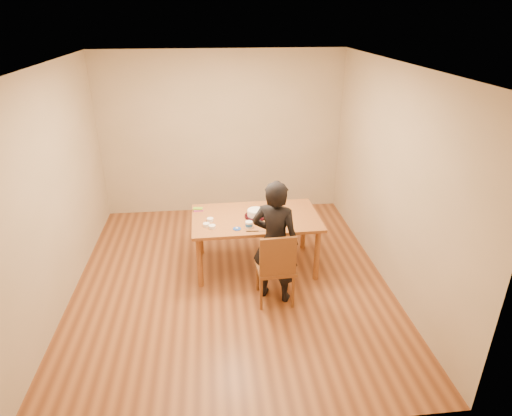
{
  "coord_description": "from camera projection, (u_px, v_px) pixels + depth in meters",
  "views": [
    {
      "loc": [
        -0.19,
        -4.71,
        3.23
      ],
      "look_at": [
        0.35,
        0.27,
        0.9
      ],
      "focal_mm": 30.0,
      "sensor_mm": 36.0,
      "label": 1
    }
  ],
  "objects": [
    {
      "name": "frosting_dollop",
      "position": [
        237.0,
        228.0,
        5.31
      ],
      "size": [
        0.04,
        0.04,
        0.02
      ],
      "primitive_type": "ellipsoid",
      "color": "white",
      "rests_on": "frosting_lid"
    },
    {
      "name": "ramekin_multi",
      "position": [
        206.0,
        225.0,
        5.38
      ],
      "size": [
        0.08,
        0.08,
        0.04
      ],
      "primitive_type": "cylinder",
      "color": "white",
      "rests_on": "dining_table"
    },
    {
      "name": "candy_box_pink",
      "position": [
        198.0,
        210.0,
        5.8
      ],
      "size": [
        0.13,
        0.07,
        0.02
      ],
      "primitive_type": "cube",
      "rotation": [
        0.0,
        0.0,
        0.03
      ],
      "color": "#D3317D",
      "rests_on": "dining_table"
    },
    {
      "name": "ramekin_yellow",
      "position": [
        210.0,
        220.0,
        5.51
      ],
      "size": [
        0.08,
        0.08,
        0.04
      ],
      "primitive_type": "cylinder",
      "color": "white",
      "rests_on": "dining_table"
    },
    {
      "name": "room_shell",
      "position": [
        228.0,
        175.0,
        5.37
      ],
      "size": [
        4.0,
        4.5,
        2.7
      ],
      "color": "brown",
      "rests_on": "ground"
    },
    {
      "name": "person",
      "position": [
        275.0,
        242.0,
        4.99
      ],
      "size": [
        0.66,
        0.57,
        1.53
      ],
      "primitive_type": "imported",
      "rotation": [
        0.0,
        0.0,
        2.71
      ],
      "color": "black",
      "rests_on": "floor"
    },
    {
      "name": "dining_table",
      "position": [
        256.0,
        218.0,
        5.65
      ],
      "size": [
        1.69,
        1.02,
        0.04
      ],
      "primitive_type": "cube",
      "rotation": [
        0.0,
        0.0,
        0.02
      ],
      "color": "brown",
      "rests_on": "floor"
    },
    {
      "name": "frosting_lid",
      "position": [
        237.0,
        229.0,
        5.32
      ],
      "size": [
        0.1,
        0.1,
        0.01
      ],
      "primitive_type": "cylinder",
      "color": "#183FA2",
      "rests_on": "dining_table"
    },
    {
      "name": "frosting_tub",
      "position": [
        249.0,
        225.0,
        5.34
      ],
      "size": [
        0.09,
        0.09,
        0.08
      ],
      "primitive_type": "cylinder",
      "color": "white",
      "rests_on": "dining_table"
    },
    {
      "name": "spatula",
      "position": [
        252.0,
        231.0,
        5.26
      ],
      "size": [
        0.16,
        0.03,
        0.01
      ],
      "primitive_type": "cube",
      "rotation": [
        0.0,
        0.0,
        -0.08
      ],
      "color": "black",
      "rests_on": "dining_table"
    },
    {
      "name": "cake",
      "position": [
        256.0,
        213.0,
        5.61
      ],
      "size": [
        0.22,
        0.22,
        0.07
      ],
      "primitive_type": "cylinder",
      "color": "white",
      "rests_on": "cake_plate"
    },
    {
      "name": "ramekin_green",
      "position": [
        212.0,
        227.0,
        5.33
      ],
      "size": [
        0.09,
        0.09,
        0.04
      ],
      "primitive_type": "cylinder",
      "color": "white",
      "rests_on": "dining_table"
    },
    {
      "name": "dining_chair",
      "position": [
        275.0,
        267.0,
        5.08
      ],
      "size": [
        0.46,
        0.46,
        0.04
      ],
      "primitive_type": "cube",
      "rotation": [
        0.0,
        0.0,
        0.05
      ],
      "color": "brown",
      "rests_on": "floor"
    },
    {
      "name": "cake_plate",
      "position": [
        256.0,
        216.0,
        5.63
      ],
      "size": [
        0.29,
        0.29,
        0.02
      ],
      "primitive_type": "cylinder",
      "color": "#B40C32",
      "rests_on": "dining_table"
    },
    {
      "name": "frosting_dome",
      "position": [
        256.0,
        210.0,
        5.59
      ],
      "size": [
        0.22,
        0.22,
        0.03
      ],
      "primitive_type": "ellipsoid",
      "color": "white",
      "rests_on": "cake"
    },
    {
      "name": "candy_box_green",
      "position": [
        198.0,
        209.0,
        5.8
      ],
      "size": [
        0.13,
        0.07,
        0.02
      ],
      "primitive_type": "cube",
      "rotation": [
        0.0,
        0.0,
        -0.1
      ],
      "color": "green",
      "rests_on": "candy_box_pink"
    }
  ]
}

